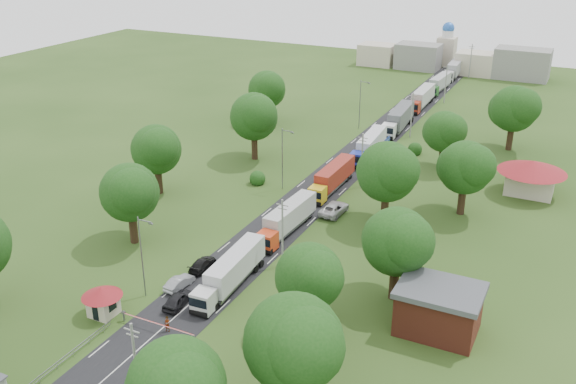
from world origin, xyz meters
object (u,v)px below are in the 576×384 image
Objects in this scene: car_lane_front at (178,300)px; pedestrian_near at (167,324)px; boom_barrier at (147,321)px; info_sign at (387,143)px; guard_booth at (102,298)px; car_lane_mid at (179,283)px; truck_0 at (231,271)px.

pedestrian_near is (1.83, -4.50, 0.11)m from car_lane_front.
info_sign reaches higher than boom_barrier.
pedestrian_near is at bearing 107.20° from car_lane_front.
pedestrian_near is (8.03, 0.50, -1.29)m from guard_booth.
boom_barrier is 2.10× the size of guard_booth.
car_lane_front is 4.86m from pedestrian_near.
guard_booth is 1.05× the size of car_lane_mid.
boom_barrier is at bearing -108.36° from truck_0.
guard_booth is at bearing 67.66° from car_lane_mid.
boom_barrier is 2.03× the size of car_lane_front.
truck_0 is at bearing -145.81° from car_lane_mid.
boom_barrier is 8.29m from car_lane_mid.
guard_booth is at bearing -130.63° from truck_0.
car_lane_front is at bearing 106.09° from pedestrian_near.
guard_booth reaches higher than car_lane_mid.
car_lane_mid is at bearing -62.36° from car_lane_front.
pedestrian_near is (-1.49, -10.60, -1.17)m from truck_0.
info_sign reaches higher than car_lane_mid.
boom_barrier is 2.25× the size of info_sign.
boom_barrier is 11.75m from truck_0.
info_sign is 0.98× the size of car_lane_mid.
boom_barrier is 2.19× the size of car_lane_mid.
guard_booth is 61.27m from info_sign.
truck_0 is at bearing 71.64° from boom_barrier.
truck_0 is 7.94× the size of pedestrian_near.
guard_booth reaches higher than pedestrian_near.
guard_booth is 1.07× the size of info_sign.
guard_booth is 8.15m from pedestrian_near.
pedestrian_near is at bearing -98.02° from truck_0.
info_sign is (12.40, 60.00, 0.84)m from guard_booth.
pedestrian_near is at bearing 3.57° from guard_booth.
boom_barrier is at bearing -96.24° from info_sign.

